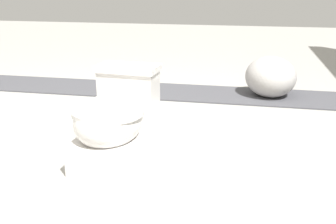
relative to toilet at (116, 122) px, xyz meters
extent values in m
plane|color=#A8A59E|center=(-0.29, -0.02, -0.22)|extent=(14.00, 14.00, 0.00)
cube|color=#4C4C51|center=(-1.45, 0.48, -0.21)|extent=(0.56, 8.00, 0.01)
cube|color=white|center=(0.00, 0.00, -0.14)|extent=(0.62, 0.38, 0.17)
ellipsoid|color=white|center=(0.10, -0.01, 0.04)|extent=(0.47, 0.39, 0.28)
cylinder|color=white|center=(0.10, -0.01, 0.10)|extent=(0.42, 0.42, 0.03)
cube|color=white|center=(-0.21, 0.02, 0.10)|extent=(0.20, 0.35, 0.30)
cube|color=white|center=(-0.21, 0.02, 0.27)|extent=(0.23, 0.38, 0.04)
cylinder|color=silver|center=(-0.21, 0.10, 0.29)|extent=(0.02, 0.02, 0.01)
ellipsoid|color=#B7B2AD|center=(-1.49, 0.92, -0.04)|extent=(0.60, 0.57, 0.36)
camera|label=1|loc=(1.99, 0.70, 0.76)|focal=42.00mm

